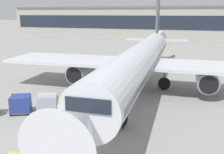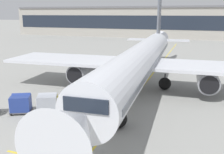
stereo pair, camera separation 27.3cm
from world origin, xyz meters
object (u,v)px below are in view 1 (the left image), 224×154
object	(u,v)px
ground_crew_by_loader	(64,99)
safety_cone_nose_mark	(82,94)
belt_loader	(81,99)
ground_crew_by_carts	(57,101)
safety_cone_wingtip	(78,93)
safety_cone_engine_keepout	(78,94)
baggage_cart_lead	(47,103)
baggage_cart_second	(21,104)
parked_airplane	(141,60)

from	to	relation	value
ground_crew_by_loader	safety_cone_nose_mark	world-z (taller)	ground_crew_by_loader
ground_crew_by_loader	belt_loader	bearing A→B (deg)	23.72
ground_crew_by_carts	safety_cone_wingtip	world-z (taller)	ground_crew_by_carts
belt_loader	safety_cone_engine_keepout	world-z (taller)	belt_loader
baggage_cart_lead	baggage_cart_second	size ratio (longest dim) A/B	1.00
baggage_cart_lead	safety_cone_nose_mark	world-z (taller)	baggage_cart_lead
safety_cone_nose_mark	ground_crew_by_carts	bearing A→B (deg)	-99.49
safety_cone_engine_keepout	safety_cone_wingtip	distance (m)	0.18
parked_airplane	safety_cone_wingtip	world-z (taller)	parked_airplane
ground_crew_by_loader	safety_cone_nose_mark	xyz separation A→B (m)	(0.35, 3.84, -0.66)
safety_cone_wingtip	parked_airplane	bearing A→B (deg)	37.19
parked_airplane	ground_crew_by_loader	bearing A→B (deg)	-125.50
baggage_cart_lead	ground_crew_by_carts	size ratio (longest dim) A/B	1.60
ground_crew_by_carts	safety_cone_nose_mark	bearing A→B (deg)	80.51
baggage_cart_second	baggage_cart_lead	bearing A→B (deg)	22.25
safety_cone_wingtip	safety_cone_nose_mark	xyz separation A→B (m)	(0.56, -0.11, -0.03)
safety_cone_engine_keepout	safety_cone_wingtip	size ratio (longest dim) A/B	0.84
parked_airplane	safety_cone_engine_keepout	size ratio (longest dim) A/B	75.69
baggage_cart_lead	baggage_cart_second	distance (m)	2.65
ground_crew_by_carts	baggage_cart_lead	bearing A→B (deg)	-120.44
ground_crew_by_loader	safety_cone_engine_keepout	xyz separation A→B (m)	(-0.26, 3.78, -0.70)
baggage_cart_lead	ground_crew_by_loader	size ratio (longest dim) A/B	1.60
baggage_cart_lead	safety_cone_engine_keepout	size ratio (longest dim) A/B	4.51
belt_loader	safety_cone_wingtip	bearing A→B (deg)	120.47
baggage_cart_lead	ground_crew_by_carts	distance (m)	1.08
belt_loader	ground_crew_by_loader	xyz separation A→B (m)	(-1.68, -0.74, 0.15)
parked_airplane	ground_crew_by_loader	world-z (taller)	parked_airplane
belt_loader	baggage_cart_lead	size ratio (longest dim) A/B	1.86
belt_loader	safety_cone_engine_keepout	distance (m)	3.65
safety_cone_engine_keepout	belt_loader	bearing A→B (deg)	-57.55
belt_loader	safety_cone_engine_keepout	size ratio (longest dim) A/B	8.37
safety_cone_nose_mark	ground_crew_by_loader	bearing A→B (deg)	-95.26
ground_crew_by_loader	safety_cone_engine_keepout	distance (m)	3.85
safety_cone_engine_keepout	ground_crew_by_carts	bearing A→B (deg)	-92.01
baggage_cart_lead	parked_airplane	bearing A→B (deg)	55.39
parked_airplane	baggage_cart_second	bearing A→B (deg)	-130.08
parked_airplane	belt_loader	distance (m)	9.97
baggage_cart_lead	safety_cone_wingtip	size ratio (longest dim) A/B	3.77
safety_cone_nose_mark	baggage_cart_second	bearing A→B (deg)	-119.98
baggage_cart_lead	baggage_cart_second	xyz separation A→B (m)	(-2.46, -1.00, 0.00)
parked_airplane	ground_crew_by_carts	distance (m)	12.23
safety_cone_nose_mark	parked_airplane	bearing A→B (deg)	40.26
belt_loader	baggage_cart_second	distance (m)	6.15
baggage_cart_lead	ground_crew_by_carts	bearing A→B (deg)	59.56
safety_cone_nose_mark	baggage_cart_lead	bearing A→B (deg)	-103.38
belt_loader	ground_crew_by_loader	size ratio (longest dim) A/B	2.98
baggage_cart_second	safety_cone_wingtip	xyz separation A→B (m)	(3.21, 6.64, -0.64)
ground_crew_by_loader	ground_crew_by_carts	xyz separation A→B (m)	(-0.42, -0.77, 0.00)
belt_loader	ground_crew_by_loader	distance (m)	1.84
baggage_cart_second	safety_cone_nose_mark	size ratio (longest dim) A/B	4.05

